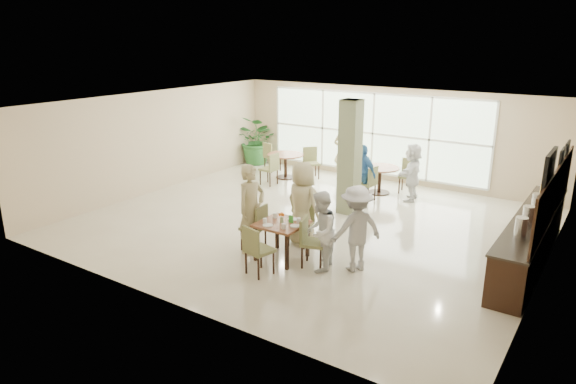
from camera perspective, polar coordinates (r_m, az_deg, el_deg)
The scene contains 23 objects.
ground at distance 12.13m, azimuth 2.37°, elevation -3.45°, with size 10.00×10.00×0.00m, color beige.
room_shell at distance 11.65m, azimuth 2.47°, elevation 4.43°, with size 10.00×10.00×10.00m.
window_bank at distance 15.81m, azimuth 9.40°, elevation 6.43°, with size 7.00×0.04×7.00m.
column at distance 12.55m, azimuth 6.88°, elevation 3.82°, with size 0.45×0.45×2.80m, color #6B704E.
main_table at distance 10.01m, azimuth -0.71°, elevation -3.98°, with size 0.88×0.88×0.75m.
round_table_left at distance 15.83m, azimuth -0.27°, elevation 3.63°, with size 1.12×1.12×0.75m.
round_table_right at distance 14.49m, azimuth 10.17°, elevation 2.05°, with size 1.07×1.07×0.75m.
chairs_main_table at distance 10.11m, azimuth -0.68°, elevation -4.82°, with size 1.99×2.10×0.95m.
chairs_table_left at distance 15.86m, azimuth -0.41°, elevation 3.27°, with size 2.13×1.90×0.95m.
chairs_table_right at distance 14.55m, azimuth 9.96°, elevation 1.76°, with size 1.96×1.83×0.95m.
tabletop_clutter at distance 9.93m, azimuth -0.60°, elevation -3.16°, with size 0.73×0.74×0.21m.
buffet_counter at distance 10.93m, azimuth 25.48°, elevation -4.40°, with size 0.64×4.70×1.95m.
wall_tv at distance 9.40m, azimuth 27.04°, elevation 2.33°, with size 0.06×1.00×0.58m.
framed_art_a at distance 11.02m, azimuth 28.00°, elevation 2.50°, with size 0.05×0.55×0.70m.
framed_art_b at distance 11.80m, azimuth 28.45°, elevation 3.28°, with size 0.05×0.55×0.70m.
potted_plant at distance 17.57m, azimuth -3.37°, elevation 5.78°, with size 1.49×1.49×1.66m, color #28662B.
teen_left at distance 10.27m, azimuth -4.08°, elevation -1.89°, with size 0.67×0.44×1.83m, color tan.
teen_far at distance 10.69m, azimuth 1.61°, elevation -1.27°, with size 0.86×0.47×1.77m, color tan.
teen_right at distance 9.53m, azimuth 3.61°, elevation -4.38°, with size 0.74×0.58×1.53m, color white.
teen_standing at distance 9.57m, azimuth 7.58°, elevation -4.04°, with size 1.06×0.61×1.64m, color #AEAEB0.
adult_a at distance 13.65m, azimuth 8.21°, elevation 2.10°, with size 0.90×0.51×1.53m, color #3B74B3.
adult_b at distance 13.98m, azimuth 13.65°, elevation 2.16°, with size 1.43×0.62×1.54m, color white.
adult_standing at distance 15.69m, azimuth 6.16°, elevation 4.48°, with size 0.63×0.41×1.73m, color tan.
Camera 1 is at (5.90, -9.72, 4.22)m, focal length 32.00 mm.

